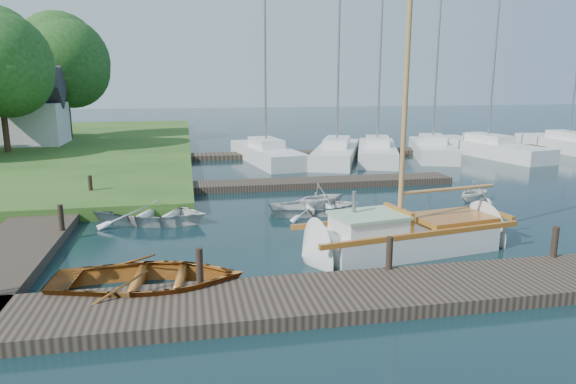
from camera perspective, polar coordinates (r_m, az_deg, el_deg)
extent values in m
plane|color=black|center=(17.01, 0.00, -3.95)|extent=(160.00, 160.00, 0.00)
cube|color=black|center=(11.47, 5.91, -11.41)|extent=(18.00, 2.20, 0.30)
cube|color=black|center=(19.22, -25.40, -2.80)|extent=(2.20, 18.00, 0.30)
cube|color=black|center=(23.56, 1.72, 0.98)|extent=(14.00, 1.60, 0.30)
cube|color=black|center=(34.93, 11.14, 4.43)|extent=(30.00, 1.60, 0.30)
cylinder|color=black|center=(11.74, -9.80, -8.06)|extent=(0.16, 0.16, 0.80)
cylinder|color=black|center=(12.63, 11.20, -6.65)|extent=(0.16, 0.16, 0.80)
cylinder|color=black|center=(14.89, 27.52, -4.93)|extent=(0.16, 0.16, 0.80)
cylinder|color=black|center=(16.97, -23.90, -2.61)|extent=(0.16, 0.16, 0.80)
cylinder|color=black|center=(21.75, -21.11, 0.69)|extent=(0.16, 0.16, 0.80)
cube|color=silver|center=(15.07, 12.82, -5.49)|extent=(5.27, 2.82, 0.90)
cone|color=silver|center=(16.91, 21.49, -4.12)|extent=(1.61, 2.15, 1.96)
cone|color=silver|center=(13.71, 2.41, -6.98)|extent=(1.32, 2.10, 1.96)
cube|color=#8C5D1B|center=(15.68, 11.01, -2.77)|extent=(6.13, 1.17, 0.14)
cube|color=#8C5D1B|center=(14.19, 15.01, -4.57)|extent=(6.13, 1.17, 0.14)
cube|color=#8C5D1B|center=(17.01, 22.50, -2.32)|extent=(0.31, 1.10, 0.14)
cube|color=silver|center=(14.27, 8.92, -3.53)|extent=(2.01, 1.69, 0.44)
cube|color=#93B892|center=(14.20, 8.95, -2.56)|extent=(2.13, 1.80, 0.08)
cube|color=#8C5D1B|center=(14.73, 12.15, -2.84)|extent=(0.36, 1.40, 0.60)
cylinder|color=slate|center=(14.23, 7.35, -1.11)|extent=(0.12, 0.12, 0.60)
cube|color=#8C5D1B|center=(15.84, 17.75, -2.84)|extent=(2.42, 1.85, 0.20)
cylinder|color=#9D5C34|center=(14.27, 13.03, 12.49)|extent=(0.14, 0.14, 8.40)
cylinder|color=#9D5C34|center=(15.52, 17.38, 0.29)|extent=(3.17, 0.64, 0.10)
imported|color=#8C5D1B|center=(12.15, -15.24, -8.90)|extent=(4.54, 3.43, 0.89)
imported|color=silver|center=(18.16, -14.81, -2.01)|extent=(4.65, 4.08, 0.80)
imported|color=silver|center=(19.44, 3.74, -0.29)|extent=(2.50, 2.33, 1.07)
imported|color=silver|center=(18.74, 3.03, -1.36)|extent=(3.32, 2.38, 0.69)
imported|color=silver|center=(21.97, 20.13, 0.25)|extent=(2.26, 2.14, 0.94)
cube|color=silver|center=(30.83, -2.45, 4.20)|extent=(3.54, 8.64, 0.90)
cube|color=silver|center=(30.75, -2.47, 5.49)|extent=(1.86, 3.13, 0.50)
cylinder|color=slate|center=(30.54, -2.54, 13.33)|extent=(0.12, 0.12, 8.89)
cube|color=silver|center=(31.34, 5.42, 4.29)|extent=(5.25, 8.86, 0.90)
cube|color=silver|center=(31.25, 5.45, 5.56)|extent=(2.42, 3.33, 0.50)
cylinder|color=slate|center=(31.10, 5.66, 15.70)|extent=(0.12, 0.12, 11.53)
cube|color=silver|center=(32.14, 9.84, 4.36)|extent=(4.82, 8.45, 0.90)
cube|color=silver|center=(32.05, 9.89, 5.60)|extent=(2.28, 3.17, 0.50)
cylinder|color=slate|center=(31.92, 10.27, 15.64)|extent=(0.12, 0.12, 11.71)
cube|color=silver|center=(34.11, 15.69, 4.53)|extent=(4.54, 7.90, 0.90)
cube|color=silver|center=(34.02, 15.76, 5.70)|extent=(2.19, 2.97, 0.50)
cylinder|color=slate|center=(33.84, 16.18, 12.84)|extent=(0.12, 0.12, 8.98)
cube|color=silver|center=(35.82, 21.26, 4.50)|extent=(3.82, 9.45, 0.90)
cube|color=silver|center=(35.75, 21.35, 5.61)|extent=(1.96, 3.42, 0.50)
cylinder|color=slate|center=(35.59, 21.95, 13.19)|extent=(0.12, 0.12, 9.96)
cube|color=silver|center=(39.95, 28.67, 4.55)|extent=(2.24, 8.76, 0.90)
cube|color=silver|center=(39.89, 28.77, 5.55)|extent=(1.41, 3.07, 0.50)
cube|color=beige|center=(39.65, -27.18, 6.77)|extent=(5.00, 4.00, 2.80)
cube|color=#323138|center=(39.55, -27.52, 10.27)|extent=(5.25, 2.88, 2.88)
cylinder|color=#332114|center=(35.80, -28.94, 6.65)|extent=(0.36, 0.36, 3.42)
sphere|color=#174414|center=(35.28, -28.82, 11.57)|extent=(5.32, 5.32, 5.32)
cylinder|color=#332114|center=(43.02, -23.22, 8.03)|extent=(0.36, 0.36, 3.67)
sphere|color=#174414|center=(42.97, -23.65, 13.04)|extent=(6.73, 6.73, 6.73)
sphere|color=#174414|center=(42.56, -23.00, 12.42)|extent=(5.71, 5.71, 5.71)
sphere|color=#174414|center=(43.48, -24.14, 13.92)|extent=(6.12, 6.12, 6.12)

